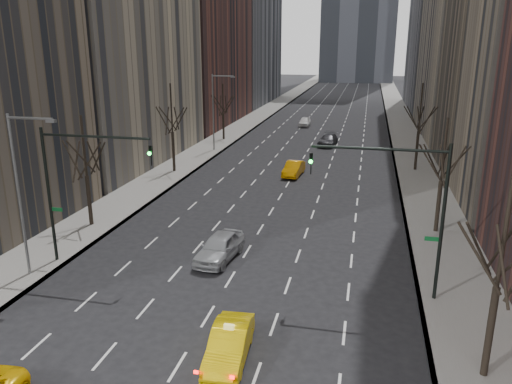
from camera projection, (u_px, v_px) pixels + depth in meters
The scene contains 17 objects.
sidewalk_left at pixel (252, 120), 84.53m from camera, with size 4.50×320.00×0.15m, color slate.
sidewalk_right at pixel (402, 125), 79.39m from camera, with size 4.50×320.00×0.15m, color slate.
tree_lw_b at pixel (87, 176), 34.83m from camera, with size 3.36×3.50×7.82m.
tree_lw_c at pixel (173, 133), 49.69m from camera, with size 3.36×3.50×8.74m.
tree_lw_d at pixel (223, 114), 66.65m from camera, with size 3.36×3.50×7.36m.
tree_rw_a at pixel (496, 289), 18.52m from camera, with size 3.36×3.50×8.28m.
tree_rw_b at pixel (441, 181), 33.53m from camera, with size 3.36×3.50×7.82m.
tree_rw_c at pixel (418, 132), 50.26m from camera, with size 3.36×3.50×8.74m.
traffic_mast_left at pixel (73, 175), 28.10m from camera, with size 6.69×0.39×8.00m.
traffic_mast_right at pixel (409, 196), 24.28m from camera, with size 6.69×0.39×8.00m.
streetlight_near at pixel (23, 180), 26.56m from camera, with size 2.83×0.22×9.00m.
streetlight_far at pixel (216, 105), 59.28m from camera, with size 2.83×0.22×9.00m.
taxi_sedan at pixel (229, 344), 20.58m from camera, with size 1.49×4.28×1.41m, color yellow.
silver_sedan_ahead at pixel (220, 247), 30.15m from camera, with size 1.88×4.68×1.60m, color #94979B.
far_taxi at pixel (294, 169), 49.33m from camera, with size 1.49×4.28×1.41m, color #F49B05.
far_suv_grey at pixel (328, 140), 63.84m from camera, with size 2.04×5.02×1.46m, color #29292D.
far_car_white at pixel (305, 122), 78.75m from camera, with size 1.68×4.17×1.42m, color silver.
Camera 1 is at (6.93, -12.27, 12.63)m, focal length 35.00 mm.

